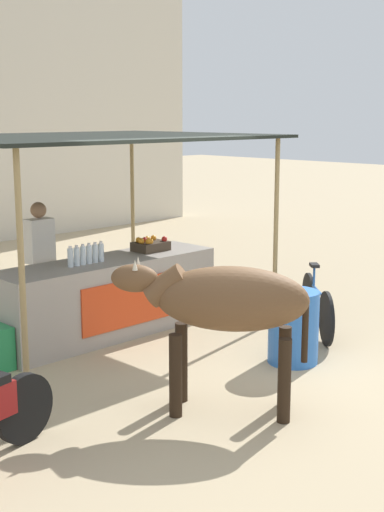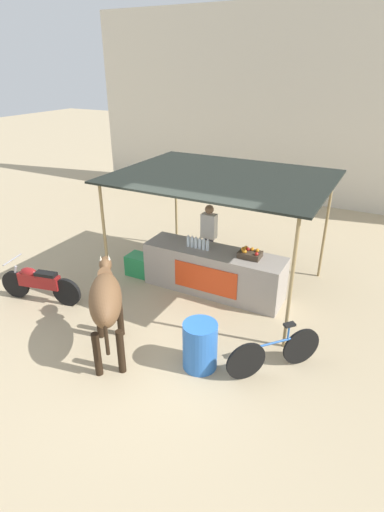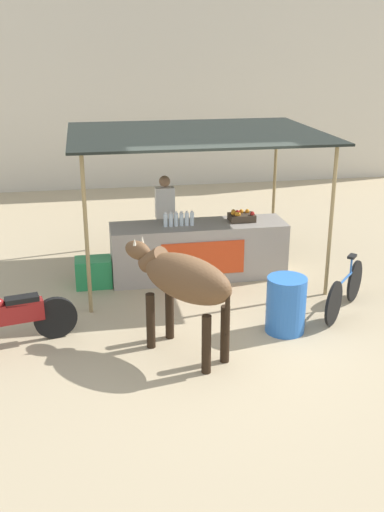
{
  "view_description": "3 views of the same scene",
  "coord_description": "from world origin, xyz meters",
  "px_view_note": "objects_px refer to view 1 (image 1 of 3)",
  "views": [
    {
      "loc": [
        -5.33,
        -4.65,
        2.72
      ],
      "look_at": [
        0.41,
        1.12,
        1.1
      ],
      "focal_mm": 50.0,
      "sensor_mm": 36.0,
      "label": 1
    },
    {
      "loc": [
        3.06,
        -4.64,
        4.47
      ],
      "look_at": [
        -0.16,
        1.52,
        1.09
      ],
      "focal_mm": 28.0,
      "sensor_mm": 36.0,
      "label": 2
    },
    {
      "loc": [
        -1.86,
        -7.38,
        3.93
      ],
      "look_at": [
        -0.34,
        0.96,
        0.85
      ],
      "focal_mm": 42.0,
      "sensor_mm": 36.0,
      "label": 3
    }
  ],
  "objects_px": {
    "stall_counter": "(108,297)",
    "water_barrel": "(293,327)",
    "cow": "(225,304)",
    "bicycle_leaning": "(317,306)",
    "vendor_behind_counter": "(41,265)",
    "fruit_crate": "(150,245)"
  },
  "relations": [
    {
      "from": "water_barrel",
      "to": "bicycle_leaning",
      "type": "distance_m",
      "value": 1.18
    },
    {
      "from": "cow",
      "to": "stall_counter",
      "type": "bearing_deg",
      "value": 74.85
    },
    {
      "from": "water_barrel",
      "to": "stall_counter",
      "type": "bearing_deg",
      "value": 109.8
    },
    {
      "from": "stall_counter",
      "to": "cow",
      "type": "xyz_separation_m",
      "value": [
        -0.71,
        -2.62,
        0.55
      ]
    },
    {
      "from": "cow",
      "to": "bicycle_leaning",
      "type": "distance_m",
      "value": 2.82
    },
    {
      "from": "stall_counter",
      "to": "water_barrel",
      "type": "distance_m",
      "value": 2.41
    },
    {
      "from": "cow",
      "to": "fruit_crate",
      "type": "bearing_deg",
      "value": 61.24
    },
    {
      "from": "vendor_behind_counter",
      "to": "cow",
      "type": "distance_m",
      "value": 3.39
    },
    {
      "from": "fruit_crate",
      "to": "cow",
      "type": "bearing_deg",
      "value": -118.76
    },
    {
      "from": "water_barrel",
      "to": "vendor_behind_counter",
      "type": "bearing_deg",
      "value": 113.13
    },
    {
      "from": "cow",
      "to": "bicycle_leaning",
      "type": "xyz_separation_m",
      "value": [
        2.62,
        0.81,
        -0.68
      ]
    },
    {
      "from": "vendor_behind_counter",
      "to": "cow",
      "type": "xyz_separation_m",
      "value": [
        -0.24,
        -3.38,
        0.18
      ]
    },
    {
      "from": "bicycle_leaning",
      "to": "water_barrel",
      "type": "bearing_deg",
      "value": -157.33
    },
    {
      "from": "stall_counter",
      "to": "vendor_behind_counter",
      "type": "relative_size",
      "value": 1.82
    },
    {
      "from": "fruit_crate",
      "to": "cow",
      "type": "distance_m",
      "value": 3.05
    },
    {
      "from": "fruit_crate",
      "to": "water_barrel",
      "type": "bearing_deg",
      "value": -88.62
    },
    {
      "from": "stall_counter",
      "to": "bicycle_leaning",
      "type": "height_order",
      "value": "stall_counter"
    },
    {
      "from": "fruit_crate",
      "to": "bicycle_leaning",
      "type": "distance_m",
      "value": 2.29
    },
    {
      "from": "cow",
      "to": "bicycle_leaning",
      "type": "height_order",
      "value": "cow"
    },
    {
      "from": "fruit_crate",
      "to": "water_barrel",
      "type": "relative_size",
      "value": 0.54
    },
    {
      "from": "cow",
      "to": "bicycle_leaning",
      "type": "relative_size",
      "value": 1.31
    },
    {
      "from": "stall_counter",
      "to": "water_barrel",
      "type": "height_order",
      "value": "stall_counter"
    }
  ]
}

